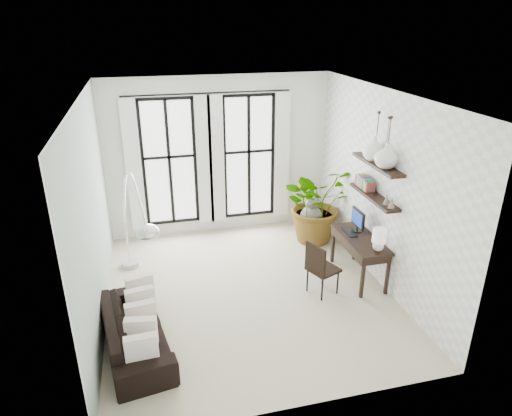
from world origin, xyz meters
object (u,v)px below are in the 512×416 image
object	(u,v)px
desk_chair	(320,266)
buddha	(311,222)
arc_lamp	(131,200)
desk	(362,242)
plant	(317,203)
sofa	(135,330)

from	to	relation	value
desk_chair	buddha	size ratio (longest dim) A/B	0.95
arc_lamp	buddha	distance (m)	3.84
desk	arc_lamp	bearing A→B (deg)	175.59
plant	sofa	bearing A→B (deg)	-144.71
desk	arc_lamp	size ratio (longest dim) A/B	0.50
arc_lamp	sofa	bearing A→B (deg)	-94.94
buddha	desk	bearing A→B (deg)	-79.70
sofa	arc_lamp	size ratio (longest dim) A/B	0.75
sofa	plant	size ratio (longest dim) A/B	1.23
desk	buddha	distance (m)	1.66
sofa	desk_chair	size ratio (longest dim) A/B	2.11
sofa	desk	distance (m)	3.87
desk_chair	buddha	world-z (taller)	buddha
sofa	buddha	xyz separation A→B (m)	(3.46, 2.49, 0.12)
buddha	desk_chair	bearing A→B (deg)	-106.39
arc_lamp	desk_chair	bearing A→B (deg)	-11.07
desk_chair	arc_lamp	xyz separation A→B (m)	(-2.80, 0.55, 1.21)
plant	desk_chair	world-z (taller)	plant
desk_chair	arc_lamp	bearing A→B (deg)	146.71
desk_chair	sofa	bearing A→B (deg)	169.88
plant	arc_lamp	xyz separation A→B (m)	(-3.46, -1.35, 0.94)
sofa	plant	distance (m)	4.40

